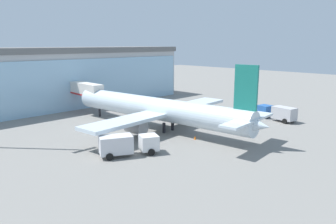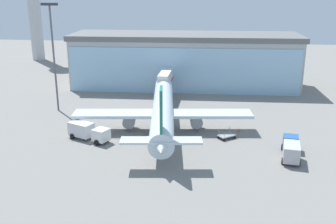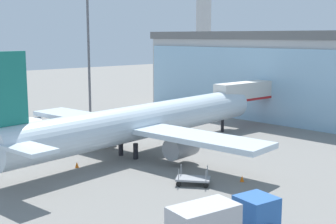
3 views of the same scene
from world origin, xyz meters
name	(u,v)px [view 2 (image 2 of 3)]	position (x,y,z in m)	size (l,w,h in m)	color
ground	(165,144)	(0.00, 0.00, 0.00)	(240.00, 240.00, 0.00)	gray
terminal_building	(185,60)	(0.00, 38.74, 6.45)	(55.46, 17.53, 12.90)	#B1B1B1
jet_bridge	(167,76)	(-3.17, 27.92, 4.71)	(2.42, 12.78, 6.10)	silver
apron_light_mast	(53,50)	(-23.43, 15.07, 12.20)	(3.20, 0.40, 20.83)	#59595E
airplane	(163,110)	(-1.26, 7.08, 3.33)	(30.55, 38.08, 11.06)	silver
catering_truck	(88,131)	(-12.59, 0.41, 1.47)	(7.55, 5.04, 2.65)	silver
fuel_truck	(291,149)	(18.67, -3.07, 1.47)	(3.34, 7.54, 2.65)	#2659A5
baggage_cart	(227,136)	(9.70, 3.63, 0.50)	(3.19, 2.99, 1.50)	gray
safety_cone_nose	(156,144)	(-1.25, -0.82, 0.28)	(0.36, 0.36, 0.55)	orange
safety_cone_wingtip	(239,130)	(11.92, 7.29, 0.28)	(0.36, 0.36, 0.55)	orange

